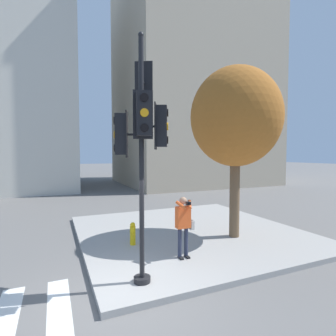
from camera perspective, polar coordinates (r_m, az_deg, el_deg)
The scene contains 7 objects.
ground_plane at distance 6.24m, azimuth -10.15°, elevation -26.59°, with size 160.00×160.00×0.00m, color slate.
sidewalk_corner at distance 10.42m, azimuth 4.60°, elevation -13.70°, with size 8.00×8.00×0.15m.
traffic_signal_pole at distance 5.89m, azimuth -5.59°, elevation 8.37°, with size 1.17×1.18×5.59m.
person_photographer at distance 7.52m, azimuth 3.43°, elevation -11.53°, with size 0.58×0.54×1.73m.
street_tree at distance 9.55m, azimuth 14.51°, elevation 10.56°, with size 3.14×3.14×5.94m.
fire_hydrant at distance 8.77m, azimuth -7.68°, elevation -13.98°, with size 0.18×0.24×0.73m.
building_right at distance 29.56m, azimuth 5.02°, elevation 18.97°, with size 14.57×12.69×22.34m.
Camera 1 is at (-1.25, -5.28, 3.08)m, focal length 28.00 mm.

